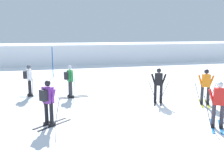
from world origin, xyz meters
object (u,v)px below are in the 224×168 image
Objects in this scene: skier_purple at (48,101)px; skier_green at (70,80)px; skier_orange at (206,86)px; trail_marker_pole at (53,62)px; skier_red at (219,103)px; skier_black at (158,84)px; skier_white at (29,79)px.

skier_purple and skier_green have the same top height.
skier_orange is 0.75× the size of trail_marker_pole.
skier_purple is 4.32m from skier_green.
skier_red is 6.15m from skier_purple.
skier_green is 1.00× the size of skier_black.
skier_red is 1.00× the size of skier_green.
trail_marker_pole is at bearing 123.59° from skier_orange.
skier_white is 6.84m from skier_black.
skier_white is at bearing 99.88° from skier_purple.
skier_purple is at bearing -80.12° from skier_white.
skier_orange is at bearing -26.68° from skier_green.
skier_green is at bearing -21.71° from skier_white.
trail_marker_pole is (-4.66, 9.10, 0.23)m from skier_black.
trail_marker_pole is at bearing 112.10° from skier_red.
trail_marker_pole reaches higher than skier_white.
trail_marker_pole is at bearing 117.12° from skier_black.
skier_green is 2.25m from skier_white.
skier_black is 1.00× the size of skier_orange.
skier_green is at bearing 153.32° from skier_orange.
skier_purple is 5.67m from skier_black.
trail_marker_pole reaches higher than skier_purple.
skier_orange is (8.17, -3.89, -0.04)m from skier_white.
skier_red and skier_white have the same top height.
trail_marker_pole is at bearing 94.75° from skier_green.
skier_orange is (6.08, -3.06, -0.04)m from skier_green.
skier_green is 1.00× the size of skier_orange.
skier_purple is at bearing 163.12° from skier_red.
skier_black is at bearing 20.83° from skier_purple.
skier_green is at bearing 152.46° from skier_black.
trail_marker_pole is at bearing 86.69° from skier_purple.
skier_green is 7.00m from trail_marker_pole.
skier_red is at bearing -67.90° from trail_marker_pole.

